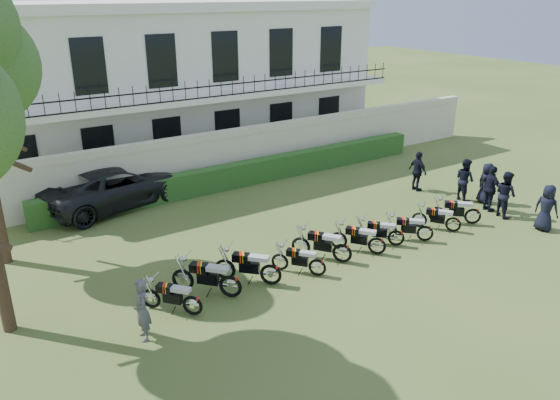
{
  "coord_description": "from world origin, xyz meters",
  "views": [
    {
      "loc": [
        -10.2,
        -12.29,
        7.89
      ],
      "look_at": [
        -0.97,
        1.76,
        1.4
      ],
      "focal_mm": 35.0,
      "sensor_mm": 36.0,
      "label": 1
    }
  ],
  "objects_px": {
    "motorcycle_7": "(425,230)",
    "inspector": "(142,310)",
    "officer_0": "(546,208)",
    "officer_3": "(486,183)",
    "motorcycle_6": "(396,234)",
    "officer_1": "(505,194)",
    "motorcycle_0": "(192,301)",
    "suv": "(115,186)",
    "officer_5": "(418,171)",
    "motorcycle_3": "(317,263)",
    "motorcycle_1": "(230,281)",
    "motorcycle_4": "(342,249)",
    "motorcycle_8": "(454,221)",
    "motorcycle_5": "(377,242)",
    "officer_4": "(465,179)",
    "officer_2": "(491,189)",
    "motorcycle_9": "(473,213)",
    "motorcycle_2": "(271,270)"
  },
  "relations": [
    {
      "from": "motorcycle_4",
      "to": "motorcycle_6",
      "type": "relative_size",
      "value": 1.28
    },
    {
      "from": "motorcycle_4",
      "to": "motorcycle_8",
      "type": "distance_m",
      "value": 4.7
    },
    {
      "from": "motorcycle_0",
      "to": "officer_5",
      "type": "distance_m",
      "value": 12.4
    },
    {
      "from": "motorcycle_1",
      "to": "motorcycle_5",
      "type": "xyz_separation_m",
      "value": [
        5.12,
        -0.26,
        -0.06
      ]
    },
    {
      "from": "officer_0",
      "to": "motorcycle_6",
      "type": "bearing_deg",
      "value": 61.14
    },
    {
      "from": "motorcycle_0",
      "to": "motorcycle_7",
      "type": "height_order",
      "value": "motorcycle_0"
    },
    {
      "from": "motorcycle_1",
      "to": "motorcycle_3",
      "type": "height_order",
      "value": "motorcycle_1"
    },
    {
      "from": "motorcycle_0",
      "to": "suv",
      "type": "relative_size",
      "value": 0.24
    },
    {
      "from": "motorcycle_7",
      "to": "inspector",
      "type": "xyz_separation_m",
      "value": [
        -9.78,
        -0.09,
        0.36
      ]
    },
    {
      "from": "motorcycle_4",
      "to": "suv",
      "type": "height_order",
      "value": "suv"
    },
    {
      "from": "motorcycle_0",
      "to": "motorcycle_7",
      "type": "relative_size",
      "value": 1.06
    },
    {
      "from": "motorcycle_5",
      "to": "officer_4",
      "type": "distance_m",
      "value": 6.53
    },
    {
      "from": "inspector",
      "to": "motorcycle_0",
      "type": "bearing_deg",
      "value": 107.46
    },
    {
      "from": "motorcycle_6",
      "to": "officer_2",
      "type": "relative_size",
      "value": 0.73
    },
    {
      "from": "motorcycle_9",
      "to": "officer_3",
      "type": "bearing_deg",
      "value": -19.34
    },
    {
      "from": "motorcycle_7",
      "to": "officer_0",
      "type": "bearing_deg",
      "value": -67.32
    },
    {
      "from": "motorcycle_8",
      "to": "motorcycle_6",
      "type": "bearing_deg",
      "value": 138.3
    },
    {
      "from": "motorcycle_3",
      "to": "motorcycle_5",
      "type": "distance_m",
      "value": 2.42
    },
    {
      "from": "motorcycle_9",
      "to": "officer_4",
      "type": "bearing_deg",
      "value": -0.55
    },
    {
      "from": "motorcycle_5",
      "to": "motorcycle_9",
      "type": "bearing_deg",
      "value": -37.68
    },
    {
      "from": "officer_3",
      "to": "motorcycle_9",
      "type": "bearing_deg",
      "value": 125.38
    },
    {
      "from": "motorcycle_3",
      "to": "officer_1",
      "type": "distance_m",
      "value": 8.57
    },
    {
      "from": "motorcycle_9",
      "to": "officer_0",
      "type": "xyz_separation_m",
      "value": [
        1.69,
        -1.68,
        0.37
      ]
    },
    {
      "from": "inspector",
      "to": "officer_1",
      "type": "xyz_separation_m",
      "value": [
        13.89,
        0.05,
        0.07
      ]
    },
    {
      "from": "suv",
      "to": "officer_1",
      "type": "height_order",
      "value": "officer_1"
    },
    {
      "from": "officer_1",
      "to": "inspector",
      "type": "bearing_deg",
      "value": 104.98
    },
    {
      "from": "motorcycle_3",
      "to": "officer_3",
      "type": "xyz_separation_m",
      "value": [
        9.13,
        1.15,
        0.39
      ]
    },
    {
      "from": "motorcycle_0",
      "to": "motorcycle_7",
      "type": "xyz_separation_m",
      "value": [
        8.38,
        -0.17,
        -0.0
      ]
    },
    {
      "from": "motorcycle_6",
      "to": "officer_1",
      "type": "xyz_separation_m",
      "value": [
        5.17,
        -0.32,
        0.44
      ]
    },
    {
      "from": "motorcycle_2",
      "to": "officer_4",
      "type": "height_order",
      "value": "officer_4"
    },
    {
      "from": "officer_5",
      "to": "motorcycle_3",
      "type": "bearing_deg",
      "value": 119.07
    },
    {
      "from": "officer_1",
      "to": "officer_3",
      "type": "distance_m",
      "value": 1.39
    },
    {
      "from": "motorcycle_1",
      "to": "motorcycle_5",
      "type": "height_order",
      "value": "motorcycle_1"
    },
    {
      "from": "motorcycle_8",
      "to": "suv",
      "type": "xyz_separation_m",
      "value": [
        -8.95,
        8.94,
        0.36
      ]
    },
    {
      "from": "inspector",
      "to": "suv",
      "type": "bearing_deg",
      "value": 173.4
    },
    {
      "from": "motorcycle_7",
      "to": "officer_2",
      "type": "height_order",
      "value": "officer_2"
    },
    {
      "from": "motorcycle_8",
      "to": "officer_3",
      "type": "bearing_deg",
      "value": -14.66
    },
    {
      "from": "officer_0",
      "to": "officer_3",
      "type": "xyz_separation_m",
      "value": [
        0.49,
        2.84,
        -0.02
      ]
    },
    {
      "from": "motorcycle_1",
      "to": "officer_1",
      "type": "distance_m",
      "value": 11.27
    },
    {
      "from": "officer_1",
      "to": "motorcycle_6",
      "type": "bearing_deg",
      "value": 101.27
    },
    {
      "from": "motorcycle_2",
      "to": "officer_3",
      "type": "bearing_deg",
      "value": -38.72
    },
    {
      "from": "officer_0",
      "to": "motorcycle_8",
      "type": "bearing_deg",
      "value": 51.13
    },
    {
      "from": "motorcycle_9",
      "to": "suv",
      "type": "bearing_deg",
      "value": 91.27
    },
    {
      "from": "motorcycle_3",
      "to": "suv",
      "type": "bearing_deg",
      "value": 70.69
    },
    {
      "from": "suv",
      "to": "officer_0",
      "type": "distance_m",
      "value": 15.8
    },
    {
      "from": "suv",
      "to": "inspector",
      "type": "height_order",
      "value": "inspector"
    },
    {
      "from": "motorcycle_0",
      "to": "suv",
      "type": "bearing_deg",
      "value": 44.36
    },
    {
      "from": "motorcycle_0",
      "to": "officer_2",
      "type": "relative_size",
      "value": 0.78
    },
    {
      "from": "motorcycle_4",
      "to": "officer_0",
      "type": "distance_m",
      "value": 7.75
    },
    {
      "from": "motorcycle_2",
      "to": "motorcycle_1",
      "type": "bearing_deg",
      "value": 135.42
    }
  ]
}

